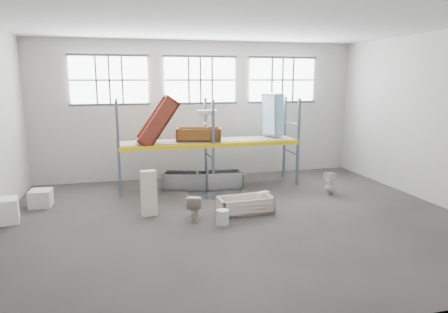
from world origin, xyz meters
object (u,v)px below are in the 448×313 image
object	(u,v)px
cistern_tall	(149,193)
rust_tub_flat	(199,134)
steel_tub_right	(219,180)
bucket	(223,217)
bathtub_beige	(245,205)
toilet_white	(331,183)
steel_tub_left	(186,181)
toilet_beige	(194,207)
blue_tub_upright	(273,115)
carton_near	(3,211)

from	to	relation	value
cistern_tall	rust_tub_flat	distance (m)	3.38
cistern_tall	rust_tub_flat	world-z (taller)	rust_tub_flat
steel_tub_right	bucket	bearing A→B (deg)	-102.41
bathtub_beige	toilet_white	world-z (taller)	toilet_white
bathtub_beige	rust_tub_flat	bearing A→B (deg)	99.37
bathtub_beige	toilet_white	xyz separation A→B (m)	(3.22, 1.09, 0.14)
steel_tub_left	steel_tub_right	distance (m)	1.12
cistern_tall	steel_tub_right	size ratio (longest dim) A/B	0.81
cistern_tall	bucket	world-z (taller)	cistern_tall
toilet_white	steel_tub_left	bearing A→B (deg)	-127.48
bathtub_beige	toilet_beige	xyz separation A→B (m)	(-1.47, -0.19, 0.12)
rust_tub_flat	bathtub_beige	bearing A→B (deg)	-76.65
bathtub_beige	blue_tub_upright	world-z (taller)	blue_tub_upright
steel_tub_left	carton_near	size ratio (longest dim) A/B	2.05
toilet_beige	steel_tub_left	bearing A→B (deg)	-83.81
steel_tub_right	bucket	size ratio (longest dim) A/B	4.00
bathtub_beige	cistern_tall	distance (m)	2.65
bathtub_beige	carton_near	distance (m)	6.31
bathtub_beige	rust_tub_flat	size ratio (longest dim) A/B	1.03
bathtub_beige	toilet_beige	world-z (taller)	toilet_beige
bucket	carton_near	size ratio (longest dim) A/B	0.52
steel_tub_left	rust_tub_flat	distance (m)	1.62
toilet_white	rust_tub_flat	world-z (taller)	rust_tub_flat
toilet_beige	cistern_tall	xyz separation A→B (m)	(-1.12, 0.63, 0.28)
steel_tub_right	toilet_beige	bearing A→B (deg)	-115.63
cistern_tall	steel_tub_left	size ratio (longest dim) A/B	0.81
toilet_beige	carton_near	distance (m)	4.89
bathtub_beige	steel_tub_right	distance (m)	2.72
toilet_white	steel_tub_right	bearing A→B (deg)	-131.59
blue_tub_upright	toilet_beige	bearing A→B (deg)	-135.80
steel_tub_left	rust_tub_flat	size ratio (longest dim) A/B	1.03
toilet_beige	blue_tub_upright	xyz separation A→B (m)	(3.46, 3.36, 2.05)
steel_tub_left	steel_tub_right	bearing A→B (deg)	-8.56
toilet_beige	cistern_tall	distance (m)	1.31
blue_tub_upright	bucket	distance (m)	5.32
rust_tub_flat	toilet_beige	bearing A→B (deg)	-103.49
bathtub_beige	bucket	xyz separation A→B (m)	(-0.84, -0.75, -0.03)
cistern_tall	steel_tub_left	distance (m)	2.84
steel_tub_left	rust_tub_flat	xyz separation A→B (m)	(0.47, 0.10, 1.54)
bathtub_beige	toilet_white	bearing A→B (deg)	14.74
blue_tub_upright	rust_tub_flat	bearing A→B (deg)	-175.86
toilet_beige	bucket	bearing A→B (deg)	149.68
steel_tub_right	rust_tub_flat	xyz separation A→B (m)	(-0.63, 0.27, 1.54)
toilet_white	rust_tub_flat	bearing A→B (deg)	-131.03
steel_tub_left	rust_tub_flat	bearing A→B (deg)	11.81
bathtub_beige	cistern_tall	xyz separation A→B (m)	(-2.58, 0.44, 0.40)
rust_tub_flat	blue_tub_upright	distance (m)	2.77
blue_tub_upright	carton_near	distance (m)	8.85
bucket	toilet_beige	bearing A→B (deg)	138.14
bathtub_beige	carton_near	world-z (taller)	carton_near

